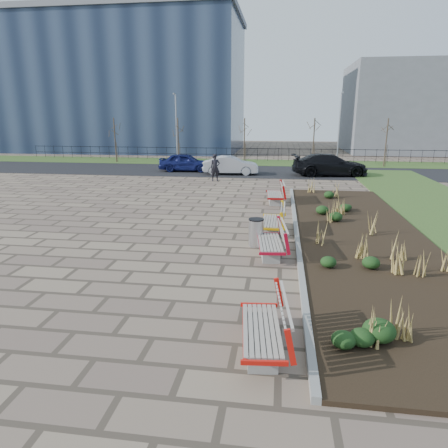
# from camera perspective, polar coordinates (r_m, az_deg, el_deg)

# --- Properties ---
(ground) EXTENTS (120.00, 120.00, 0.00)m
(ground) POSITION_cam_1_polar(r_m,az_deg,el_deg) (10.77, -10.30, -8.54)
(ground) COLOR #7C6A55
(ground) RESTS_ON ground
(planting_bed) EXTENTS (4.50, 18.00, 0.10)m
(planting_bed) POSITION_cam_1_polar(r_m,az_deg,el_deg) (15.24, 19.09, -1.77)
(planting_bed) COLOR black
(planting_bed) RESTS_ON ground
(planting_curb) EXTENTS (0.16, 18.00, 0.15)m
(planting_curb) POSITION_cam_1_polar(r_m,az_deg,el_deg) (14.95, 10.31, -1.38)
(planting_curb) COLOR gray
(planting_curb) RESTS_ON ground
(grass_verge_far) EXTENTS (80.00, 5.00, 0.04)m
(grass_verge_far) POSITION_cam_1_polar(r_m,az_deg,el_deg) (37.71, 3.09, 8.80)
(grass_verge_far) COLOR #33511E
(grass_verge_far) RESTS_ON ground
(road) EXTENTS (80.00, 7.00, 0.02)m
(road) POSITION_cam_1_polar(r_m,az_deg,el_deg) (31.78, 2.13, 7.56)
(road) COLOR black
(road) RESTS_ON ground
(bench_a) EXTENTS (1.10, 2.18, 1.00)m
(bench_a) POSITION_cam_1_polar(r_m,az_deg,el_deg) (7.72, 5.37, -14.34)
(bench_a) COLOR red
(bench_a) RESTS_ON ground
(bench_b) EXTENTS (1.12, 2.18, 1.00)m
(bench_b) POSITION_cam_1_polar(r_m,az_deg,el_deg) (12.62, 6.58, -2.36)
(bench_b) COLOR #A60B21
(bench_b) RESTS_ON ground
(bench_c) EXTENTS (0.93, 2.11, 1.00)m
(bench_c) POSITION_cam_1_polar(r_m,az_deg,el_deg) (15.12, 6.87, 0.62)
(bench_c) COLOR #F3B30C
(bench_c) RESTS_ON ground
(bench_d) EXTENTS (1.04, 2.15, 1.00)m
(bench_d) POSITION_cam_1_polar(r_m,az_deg,el_deg) (20.28, 7.24, 4.39)
(bench_d) COLOR #A20B0A
(bench_d) RESTS_ON ground
(litter_bin) EXTENTS (0.50, 0.50, 0.94)m
(litter_bin) POSITION_cam_1_polar(r_m,az_deg,el_deg) (13.50, 4.60, -1.26)
(litter_bin) COLOR #B2B2B7
(litter_bin) RESTS_ON ground
(pedestrian) EXTENTS (0.76, 0.62, 1.78)m
(pedestrian) POSITION_cam_1_polar(r_m,az_deg,el_deg) (26.94, -1.27, 8.05)
(pedestrian) COLOR black
(pedestrian) RESTS_ON ground
(car_blue) EXTENTS (4.19, 1.89, 1.40)m
(car_blue) POSITION_cam_1_polar(r_m,az_deg,el_deg) (31.72, -5.51, 8.78)
(car_blue) COLOR navy
(car_blue) RESTS_ON road
(car_silver) EXTENTS (4.17, 1.70, 1.35)m
(car_silver) POSITION_cam_1_polar(r_m,az_deg,el_deg) (29.90, 0.96, 8.40)
(car_silver) COLOR #9E9FA5
(car_silver) RESTS_ON road
(car_black) EXTENTS (5.65, 2.90, 1.57)m
(car_black) POSITION_cam_1_polar(r_m,az_deg,el_deg) (30.26, 14.85, 8.19)
(car_black) COLOR black
(car_black) RESTS_ON road
(tree_a) EXTENTS (1.40, 1.40, 4.00)m
(tree_a) POSITION_cam_1_polar(r_m,az_deg,el_deg) (38.99, -15.30, 11.49)
(tree_a) COLOR #4C3D2D
(tree_a) RESTS_ON grass_verge_far
(tree_b) EXTENTS (1.40, 1.40, 4.00)m
(tree_b) POSITION_cam_1_polar(r_m,az_deg,el_deg) (37.06, -6.55, 11.74)
(tree_b) COLOR #4C3D2D
(tree_b) RESTS_ON grass_verge_far
(tree_c) EXTENTS (1.40, 1.40, 4.00)m
(tree_c) POSITION_cam_1_polar(r_m,az_deg,el_deg) (36.04, 2.93, 11.72)
(tree_c) COLOR #4C3D2D
(tree_c) RESTS_ON grass_verge_far
(tree_d) EXTENTS (1.40, 1.40, 4.00)m
(tree_d) POSITION_cam_1_polar(r_m,az_deg,el_deg) (36.00, 12.67, 11.37)
(tree_d) COLOR #4C3D2D
(tree_d) RESTS_ON grass_verge_far
(tree_e) EXTENTS (1.40, 1.40, 4.00)m
(tree_e) POSITION_cam_1_polar(r_m,az_deg,el_deg) (36.95, 22.14, 10.73)
(tree_e) COLOR #4C3D2D
(tree_e) RESTS_ON grass_verge_far
(lamp_west) EXTENTS (0.24, 0.60, 6.00)m
(lamp_west) POSITION_cam_1_polar(r_m,az_deg,el_deg) (36.53, -6.80, 13.25)
(lamp_west) COLOR gray
(lamp_west) RESTS_ON grass_verge_far
(lamp_east) EXTENTS (0.24, 0.60, 6.00)m
(lamp_east) POSITION_cam_1_polar(r_m,az_deg,el_deg) (35.66, 16.11, 12.73)
(lamp_east) COLOR gray
(lamp_east) RESTS_ON grass_verge_far
(railing_fence) EXTENTS (44.00, 0.10, 1.20)m
(railing_fence) POSITION_cam_1_polar(r_m,az_deg,el_deg) (39.13, 3.30, 9.94)
(railing_fence) COLOR black
(railing_fence) RESTS_ON grass_verge_far
(building_glass) EXTENTS (40.00, 14.00, 15.00)m
(building_glass) POSITION_cam_1_polar(r_m,az_deg,el_deg) (55.50, -20.02, 17.78)
(building_glass) COLOR #192338
(building_glass) RESTS_ON ground
(building_grey) EXTENTS (18.00, 12.00, 10.00)m
(building_grey) POSITION_cam_1_polar(r_m,az_deg,el_deg) (53.99, 27.05, 14.48)
(building_grey) COLOR slate
(building_grey) RESTS_ON ground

